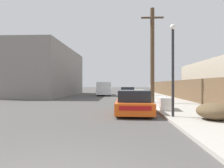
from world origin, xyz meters
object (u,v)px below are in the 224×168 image
(street_lamp, at_px, (173,62))
(brush_pile, at_px, (215,111))
(car_parked_mid, at_px, (128,93))
(discarded_fridge, at_px, (165,103))
(pickup_truck, at_px, (104,89))
(parked_sports_car_red, at_px, (133,103))
(utility_pole, at_px, (152,54))
(pedestrian, at_px, (151,88))

(street_lamp, height_order, brush_pile, street_lamp)
(brush_pile, bearing_deg, car_parked_mid, 101.80)
(car_parked_mid, distance_m, brush_pile, 15.54)
(car_parked_mid, xyz_separation_m, brush_pile, (3.18, -15.21, -0.13))
(discarded_fridge, xyz_separation_m, pickup_truck, (-5.03, 16.26, 0.46))
(car_parked_mid, xyz_separation_m, street_lamp, (1.62, -14.47, 2.01))
(parked_sports_car_red, relative_size, pickup_truck, 0.72)
(discarded_fridge, height_order, utility_pole, utility_pole)
(utility_pole, bearing_deg, pedestrian, 82.18)
(pickup_truck, xyz_separation_m, brush_pile, (6.37, -19.69, -0.47))
(discarded_fridge, xyz_separation_m, street_lamp, (-0.21, -2.68, 2.13))
(utility_pole, relative_size, pedestrian, 4.22)
(parked_sports_car_red, distance_m, utility_pole, 6.65)
(pickup_truck, bearing_deg, car_parked_mid, 122.77)
(brush_pile, bearing_deg, utility_pole, 100.38)
(car_parked_mid, height_order, utility_pole, utility_pole)
(discarded_fridge, height_order, pickup_truck, pickup_truck)
(parked_sports_car_red, height_order, pedestrian, pedestrian)
(parked_sports_car_red, bearing_deg, discarded_fridge, 29.73)
(discarded_fridge, height_order, car_parked_mid, car_parked_mid)
(car_parked_mid, distance_m, street_lamp, 14.70)
(discarded_fridge, bearing_deg, street_lamp, -89.59)
(car_parked_mid, relative_size, pickup_truck, 0.79)
(pedestrian, bearing_deg, discarded_fridge, -95.29)
(parked_sports_car_red, bearing_deg, utility_pole, 71.96)
(discarded_fridge, xyz_separation_m, brush_pile, (1.35, -3.43, -0.01))
(utility_pole, height_order, brush_pile, utility_pole)
(discarded_fridge, distance_m, utility_pole, 5.59)
(utility_pole, distance_m, brush_pile, 8.64)
(pickup_truck, distance_m, street_lamp, 19.62)
(pickup_truck, height_order, street_lamp, street_lamp)
(brush_pile, bearing_deg, parked_sports_car_red, 144.08)
(pickup_truck, xyz_separation_m, pedestrian, (6.40, -1.42, 0.11))
(discarded_fridge, bearing_deg, pickup_truck, 112.08)
(car_parked_mid, bearing_deg, discarded_fridge, -79.39)
(car_parked_mid, height_order, brush_pile, car_parked_mid)
(brush_pile, relative_size, pedestrian, 0.83)
(parked_sports_car_red, xyz_separation_m, pedestrian, (3.30, 15.90, 0.48))
(street_lamp, bearing_deg, discarded_fridge, 85.51)
(utility_pole, relative_size, brush_pile, 5.08)
(car_parked_mid, distance_m, pickup_truck, 5.51)
(car_parked_mid, bearing_deg, parked_sports_car_red, -88.65)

